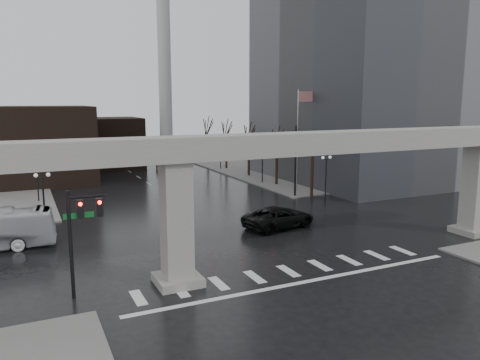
# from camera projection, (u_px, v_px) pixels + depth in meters

# --- Properties ---
(ground) EXTENTS (160.00, 160.00, 0.00)m
(ground) POSITION_uv_depth(u_px,v_px,m) (280.00, 266.00, 30.63)
(ground) COLOR black
(ground) RESTS_ON ground
(sidewalk_ne) EXTENTS (28.00, 36.00, 0.15)m
(sidewalk_ne) POSITION_uv_depth(u_px,v_px,m) (308.00, 169.00, 73.66)
(sidewalk_ne) COLOR slate
(sidewalk_ne) RESTS_ON ground
(elevated_guideway) EXTENTS (48.00, 2.60, 8.70)m
(elevated_guideway) POSITION_uv_depth(u_px,v_px,m) (299.00, 161.00, 30.01)
(elevated_guideway) COLOR gray
(elevated_guideway) RESTS_ON ground
(office_tower) EXTENTS (22.00, 26.00, 42.00)m
(office_tower) POSITION_uv_depth(u_px,v_px,m) (367.00, 22.00, 62.08)
(office_tower) COLOR slate
(office_tower) RESTS_ON ground
(building_far_left) EXTENTS (16.00, 14.00, 10.00)m
(building_far_left) POSITION_uv_depth(u_px,v_px,m) (28.00, 145.00, 61.36)
(building_far_left) COLOR black
(building_far_left) RESTS_ON ground
(building_far_mid) EXTENTS (10.00, 10.00, 8.00)m
(building_far_mid) POSITION_uv_depth(u_px,v_px,m) (108.00, 143.00, 75.49)
(building_far_mid) COLOR black
(building_far_mid) RESTS_ON ground
(smokestack) EXTENTS (3.60, 3.60, 30.00)m
(smokestack) POSITION_uv_depth(u_px,v_px,m) (165.00, 83.00, 71.94)
(smokestack) COLOR silver
(smokestack) RESTS_ON ground
(signal_mast_arm) EXTENTS (12.12, 0.43, 8.00)m
(signal_mast_arm) POSITION_uv_depth(u_px,v_px,m) (266.00, 147.00, 50.20)
(signal_mast_arm) COLOR black
(signal_mast_arm) RESTS_ON ground
(signal_left_pole) EXTENTS (2.30, 0.30, 6.00)m
(signal_left_pole) POSITION_uv_depth(u_px,v_px,m) (80.00, 225.00, 25.24)
(signal_left_pole) COLOR black
(signal_left_pole) RESTS_ON ground
(flagpole_assembly) EXTENTS (2.06, 0.12, 12.00)m
(flagpole_assembly) POSITION_uv_depth(u_px,v_px,m) (300.00, 128.00, 55.42)
(flagpole_assembly) COLOR silver
(flagpole_assembly) RESTS_ON ground
(lamp_right_0) EXTENTS (1.22, 0.32, 5.11)m
(lamp_right_0) POSITION_uv_depth(u_px,v_px,m) (326.00, 172.00, 48.21)
(lamp_right_0) COLOR black
(lamp_right_0) RESTS_ON ground
(lamp_right_1) EXTENTS (1.22, 0.32, 5.11)m
(lamp_right_1) POSITION_uv_depth(u_px,v_px,m) (262.00, 157.00, 60.70)
(lamp_right_1) COLOR black
(lamp_right_1) RESTS_ON ground
(lamp_right_2) EXTENTS (1.22, 0.32, 5.11)m
(lamp_right_2) POSITION_uv_depth(u_px,v_px,m) (220.00, 147.00, 73.18)
(lamp_right_2) COLOR black
(lamp_right_2) RESTS_ON ground
(lamp_left_0) EXTENTS (1.22, 0.32, 5.11)m
(lamp_left_0) POSITION_uv_depth(u_px,v_px,m) (43.00, 194.00, 36.86)
(lamp_left_0) COLOR black
(lamp_left_0) RESTS_ON ground
(lamp_left_1) EXTENTS (1.22, 0.32, 5.11)m
(lamp_left_1) POSITION_uv_depth(u_px,v_px,m) (37.00, 170.00, 49.34)
(lamp_left_1) COLOR black
(lamp_left_1) RESTS_ON ground
(lamp_left_2) EXTENTS (1.22, 0.32, 5.11)m
(lamp_left_2) POSITION_uv_depth(u_px,v_px,m) (33.00, 156.00, 61.82)
(lamp_left_2) COLOR black
(lamp_left_2) RESTS_ON ground
(tree_right_0) EXTENTS (1.09, 1.58, 7.50)m
(tree_right_0) POSITION_uv_depth(u_px,v_px,m) (312.00, 172.00, 52.34)
(tree_right_0) COLOR black
(tree_right_0) RESTS_ON ground
(tree_right_1) EXTENTS (1.09, 1.61, 7.67)m
(tree_right_1) POSITION_uv_depth(u_px,v_px,m) (277.00, 163.00, 59.47)
(tree_right_1) COLOR black
(tree_right_1) RESTS_ON ground
(tree_right_2) EXTENTS (1.10, 1.63, 7.85)m
(tree_right_2) POSITION_uv_depth(u_px,v_px,m) (249.00, 156.00, 66.59)
(tree_right_2) COLOR black
(tree_right_2) RESTS_ON ground
(tree_right_3) EXTENTS (1.11, 1.66, 8.02)m
(tree_right_3) POSITION_uv_depth(u_px,v_px,m) (226.00, 150.00, 73.71)
(tree_right_3) COLOR black
(tree_right_3) RESTS_ON ground
(tree_right_4) EXTENTS (1.12, 1.69, 8.19)m
(tree_right_4) POSITION_uv_depth(u_px,v_px,m) (208.00, 146.00, 80.83)
(tree_right_4) COLOR black
(tree_right_4) RESTS_ON ground
(pickup_truck) EXTENTS (6.94, 4.16, 1.80)m
(pickup_truck) POSITION_uv_depth(u_px,v_px,m) (279.00, 217.00, 39.81)
(pickup_truck) COLOR black
(pickup_truck) RESTS_ON ground
(far_car) EXTENTS (1.83, 4.21, 1.41)m
(far_car) POSITION_uv_depth(u_px,v_px,m) (176.00, 198.00, 48.71)
(far_car) COLOR black
(far_car) RESTS_ON ground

